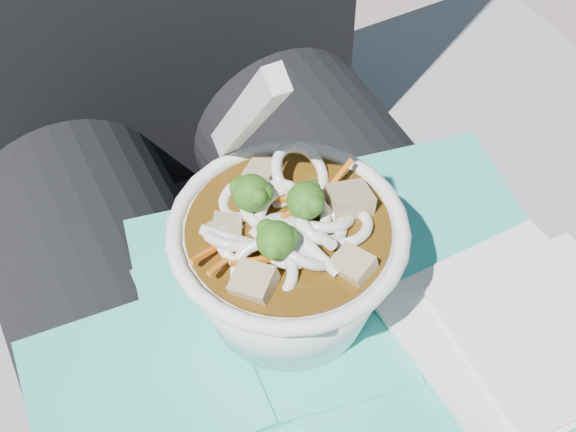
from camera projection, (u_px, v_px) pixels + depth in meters
name	position (u px, v px, depth m)	size (l,w,h in m)	color
stone_ledge	(233.00, 394.00, 0.88)	(1.00, 0.50, 0.43)	gray
lap	(298.00, 371.00, 0.56)	(0.36, 0.48, 0.16)	black
person_body	(242.00, 253.00, 0.59)	(0.34, 0.94, 0.99)	black
plastic_bag	(321.00, 345.00, 0.48)	(0.35, 0.30, 0.01)	#2DBFAF
napkins	(527.00, 332.00, 0.47)	(0.14, 0.13, 0.01)	white
udon_bowl	(287.00, 255.00, 0.45)	(0.13, 0.14, 0.18)	white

